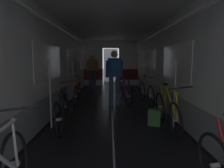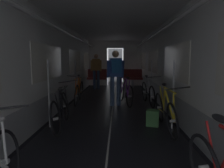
% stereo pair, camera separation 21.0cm
% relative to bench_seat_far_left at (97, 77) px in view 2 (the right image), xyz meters
% --- Properties ---
extents(train_car_shell, '(3.14, 12.34, 2.57)m').
position_rel_bench_seat_far_left_xyz_m(train_car_shell, '(0.90, -4.47, 1.13)').
color(train_car_shell, black).
rests_on(train_car_shell, ground).
extents(bench_seat_far_left, '(0.98, 0.51, 0.95)m').
position_rel_bench_seat_far_left_xyz_m(bench_seat_far_left, '(0.00, 0.00, 0.00)').
color(bench_seat_far_left, gray).
rests_on(bench_seat_far_left, ground).
extents(bench_seat_far_right, '(0.98, 0.51, 0.95)m').
position_rel_bench_seat_far_left_xyz_m(bench_seat_far_right, '(1.80, 0.00, 0.00)').
color(bench_seat_far_right, gray).
rests_on(bench_seat_far_right, ground).
extents(bicycle_silver, '(0.44, 1.69, 0.94)m').
position_rel_bench_seat_far_left_xyz_m(bicycle_silver, '(2.01, -3.76, -0.18)').
color(bicycle_silver, black).
rests_on(bicycle_silver, ground).
extents(bicycle_orange, '(0.44, 1.69, 0.95)m').
position_rel_bench_seat_far_left_xyz_m(bicycle_orange, '(-0.21, -3.64, -0.19)').
color(bicycle_orange, black).
rests_on(bicycle_orange, ground).
extents(bicycle_black, '(0.44, 1.69, 0.96)m').
position_rel_bench_seat_far_left_xyz_m(bicycle_black, '(-0.12, -5.98, -0.19)').
color(bicycle_black, black).
rests_on(bicycle_black, ground).
extents(bicycle_yellow, '(0.44, 1.69, 0.95)m').
position_rel_bench_seat_far_left_xyz_m(bicycle_yellow, '(2.01, -6.03, -0.19)').
color(bicycle_yellow, black).
rests_on(bicycle_yellow, ground).
extents(person_cyclist_aisle, '(0.55, 0.42, 1.69)m').
position_rel_bench_seat_far_left_xyz_m(person_cyclist_aisle, '(0.99, -3.98, 0.45)').
color(person_cyclist_aisle, '#384C75').
rests_on(person_cyclist_aisle, ground).
extents(bicycle_purple_in_aisle, '(0.58, 1.66, 0.94)m').
position_rel_bench_seat_far_left_xyz_m(bicycle_purple_in_aisle, '(1.29, -3.71, -0.18)').
color(bicycle_purple_in_aisle, black).
rests_on(bicycle_purple_in_aisle, ground).
extents(person_standing_near_bench, '(0.53, 0.23, 1.69)m').
position_rel_bench_seat_far_left_xyz_m(person_standing_near_bench, '(0.00, -0.38, 0.41)').
color(person_standing_near_bench, '#384C75').
rests_on(person_standing_near_bench, ground).
extents(backpack_on_floor, '(0.30, 0.26, 0.34)m').
position_rel_bench_seat_far_left_xyz_m(backpack_on_floor, '(1.80, -5.82, -0.40)').
color(backpack_on_floor, '#3D703D').
rests_on(backpack_on_floor, ground).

